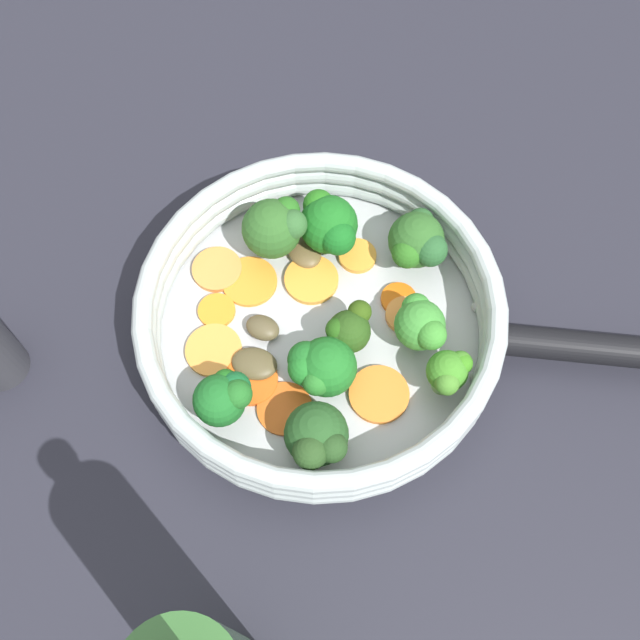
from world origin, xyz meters
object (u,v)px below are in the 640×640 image
object	(u,v)px
skillet	(320,332)
broccoli_floret_1	(317,437)
carrot_slice_4	(214,350)
broccoli_floret_0	(417,241)
carrot_slice_3	(379,394)
carrot_slice_11	(277,236)
broccoli_floret_5	(449,372)
carrot_slice_5	(217,311)
broccoli_floret_7	(421,325)
broccoli_floret_3	(275,228)
carrot_slice_7	(357,256)
broccoli_floret_2	(350,328)
mushroom_piece_2	(263,328)
carrot_slice_8	(405,315)
carrot_slice_10	(247,285)
broccoli_floret_4	(224,397)
mushroom_piece_1	(255,364)
carrot_slice_0	(285,409)
carrot_slice_1	(399,299)
carrot_slice_9	(217,269)
mushroom_piece_0	(304,251)
broccoli_floret_8	(329,225)
carrot_slice_6	(251,380)
broccoli_floret_6	(320,367)
carrot_slice_2	(311,280)

from	to	relation	value
skillet	broccoli_floret_1	bearing A→B (deg)	34.35
carrot_slice_4	broccoli_floret_0	bearing A→B (deg)	152.74
carrot_slice_3	carrot_slice_11	size ratio (longest dim) A/B	1.33
skillet	broccoli_floret_5	bearing A→B (deg)	98.36
carrot_slice_5	broccoli_floret_7	distance (m)	0.16
broccoli_floret_3	carrot_slice_7	bearing A→B (deg)	119.76
broccoli_floret_1	broccoli_floret_2	distance (m)	0.09
broccoli_floret_3	mushroom_piece_2	xyz separation A→B (m)	(0.07, 0.04, -0.03)
carrot_slice_8	carrot_slice_11	distance (m)	0.13
carrot_slice_10	broccoli_floret_4	world-z (taller)	broccoli_floret_4
broccoli_floret_5	mushroom_piece_1	bearing A→B (deg)	-60.71
carrot_slice_10	broccoli_floret_7	world-z (taller)	broccoli_floret_7
carrot_slice_0	skillet	bearing A→B (deg)	-165.88
carrot_slice_4	carrot_slice_11	xyz separation A→B (m)	(-0.11, -0.02, -0.00)
carrot_slice_4	mushroom_piece_1	bearing A→B (deg)	104.23
carrot_slice_1	carrot_slice_9	xyz separation A→B (m)	(0.06, -0.13, 0.00)
carrot_slice_8	broccoli_floret_2	size ratio (longest dim) A/B	0.71
mushroom_piece_0	carrot_slice_11	bearing A→B (deg)	-90.95
carrot_slice_7	carrot_slice_11	distance (m)	0.07
carrot_slice_1	broccoli_floret_8	size ratio (longest dim) A/B	0.51
mushroom_piece_1	carrot_slice_4	bearing A→B (deg)	-75.77
broccoli_floret_1	broccoli_floret_7	distance (m)	0.12
carrot_slice_6	broccoli_floret_3	bearing A→B (deg)	-152.69
carrot_slice_4	broccoli_floret_5	bearing A→B (deg)	116.39
carrot_slice_10	carrot_slice_8	bearing A→B (deg)	113.37
carrot_slice_1	broccoli_floret_7	distance (m)	0.05
broccoli_floret_1	broccoli_floret_3	bearing A→B (deg)	-133.14
broccoli_floret_5	mushroom_piece_2	size ratio (longest dim) A/B	1.66
carrot_slice_1	broccoli_floret_3	world-z (taller)	broccoli_floret_3
broccoli_floret_4	carrot_slice_1	bearing A→B (deg)	160.91
carrot_slice_9	mushroom_piece_2	bearing A→B (deg)	71.39
carrot_slice_1	broccoli_floret_0	bearing A→B (deg)	-164.95
carrot_slice_9	broccoli_floret_8	xyz separation A→B (m)	(-0.07, 0.06, 0.03)
carrot_slice_0	broccoli_floret_2	bearing A→B (deg)	173.84
skillet	carrot_slice_11	xyz separation A→B (m)	(-0.05, -0.08, 0.01)
carrot_slice_4	broccoli_floret_0	distance (m)	0.18
mushroom_piece_1	broccoli_floret_6	bearing A→B (deg)	113.49
carrot_slice_6	carrot_slice_8	bearing A→B (deg)	149.93
broccoli_floret_1	broccoli_floret_4	bearing A→B (deg)	-78.15
carrot_slice_0	carrot_slice_2	bearing A→B (deg)	-154.48
broccoli_floret_7	mushroom_piece_2	xyz separation A→B (m)	(0.06, -0.10, -0.02)
carrot_slice_8	broccoli_floret_0	size ratio (longest dim) A/B	0.58
broccoli_floret_4	mushroom_piece_2	size ratio (longest dim) A/B	1.81
skillet	carrot_slice_3	bearing A→B (deg)	74.07
broccoli_floret_0	broccoli_floret_6	distance (m)	0.13
broccoli_floret_6	mushroom_piece_0	bearing A→B (deg)	-137.53
carrot_slice_7	broccoli_floret_8	bearing A→B (deg)	-83.36
carrot_slice_2	broccoli_floret_5	bearing A→B (deg)	83.69
carrot_slice_3	carrot_slice_9	size ratio (longest dim) A/B	1.13
skillet	carrot_slice_11	world-z (taller)	carrot_slice_11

